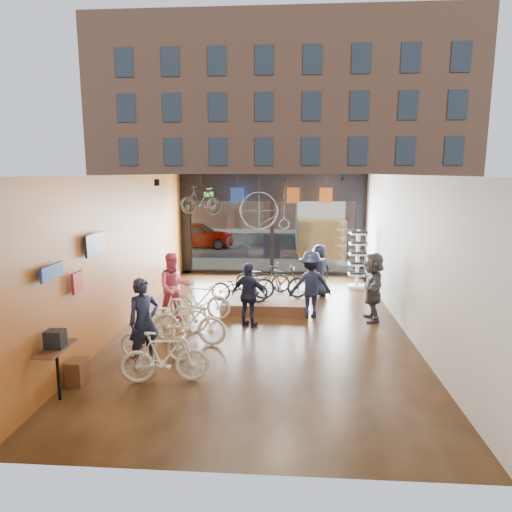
# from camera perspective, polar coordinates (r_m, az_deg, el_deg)

# --- Properties ---
(ground_plane) EXTENTS (7.00, 12.00, 0.04)m
(ground_plane) POSITION_cam_1_polar(r_m,az_deg,el_deg) (11.95, 0.94, -8.54)
(ground_plane) COLOR black
(ground_plane) RESTS_ON ground
(ceiling) EXTENTS (7.00, 12.00, 0.04)m
(ceiling) POSITION_cam_1_polar(r_m,az_deg,el_deg) (11.30, 1.00, 10.20)
(ceiling) COLOR black
(ceiling) RESTS_ON ground
(wall_left) EXTENTS (0.04, 12.00, 3.80)m
(wall_left) POSITION_cam_1_polar(r_m,az_deg,el_deg) (12.18, -15.81, 0.74)
(wall_left) COLOR #A45625
(wall_left) RESTS_ON ground
(wall_right) EXTENTS (0.04, 12.00, 3.80)m
(wall_right) POSITION_cam_1_polar(r_m,az_deg,el_deg) (11.82, 18.26, 0.33)
(wall_right) COLOR beige
(wall_right) RESTS_ON ground
(wall_back) EXTENTS (7.00, 0.04, 3.80)m
(wall_back) POSITION_cam_1_polar(r_m,az_deg,el_deg) (5.65, -2.36, -9.90)
(wall_back) COLOR beige
(wall_back) RESTS_ON ground
(storefront) EXTENTS (7.00, 0.26, 3.80)m
(storefront) POSITION_cam_1_polar(r_m,az_deg,el_deg) (17.41, 2.03, 3.94)
(storefront) COLOR black
(storefront) RESTS_ON ground
(exit_sign) EXTENTS (0.35, 0.06, 0.18)m
(exit_sign) POSITION_cam_1_polar(r_m,az_deg,el_deg) (17.45, -5.93, 7.69)
(exit_sign) COLOR #198C26
(exit_sign) RESTS_ON storefront
(street_road) EXTENTS (30.00, 18.00, 0.02)m
(street_road) POSITION_cam_1_polar(r_m,az_deg,el_deg) (26.58, 2.69, 2.03)
(street_road) COLOR black
(street_road) RESTS_ON ground
(sidewalk_near) EXTENTS (30.00, 2.40, 0.12)m
(sidewalk_near) POSITION_cam_1_polar(r_m,az_deg,el_deg) (18.88, 2.12, -1.21)
(sidewalk_near) COLOR slate
(sidewalk_near) RESTS_ON ground
(sidewalk_far) EXTENTS (30.00, 2.00, 0.12)m
(sidewalk_far) POSITION_cam_1_polar(r_m,az_deg,el_deg) (30.53, 2.87, 3.25)
(sidewalk_far) COLOR slate
(sidewalk_far) RESTS_ON ground
(opposite_building) EXTENTS (26.00, 5.00, 14.00)m
(opposite_building) POSITION_cam_1_polar(r_m,az_deg,el_deg) (32.94, 3.08, 15.87)
(opposite_building) COLOR brown
(opposite_building) RESTS_ON ground
(street_car) EXTENTS (3.98, 1.60, 1.36)m
(street_car) POSITION_cam_1_polar(r_m,az_deg,el_deg) (23.98, -7.50, 2.70)
(street_car) COLOR gray
(street_car) RESTS_ON street_road
(box_truck) EXTENTS (2.18, 6.53, 2.57)m
(box_truck) POSITION_cam_1_polar(r_m,az_deg,el_deg) (22.49, 7.88, 3.74)
(box_truck) COLOR silver
(box_truck) RESTS_ON street_road
(floor_bike_1) EXTENTS (1.69, 0.73, 0.99)m
(floor_bike_1) POSITION_cam_1_polar(r_m,az_deg,el_deg) (8.82, -11.35, -12.26)
(floor_bike_1) COLOR beige
(floor_bike_1) RESTS_ON ground_plane
(floor_bike_2) EXTENTS (1.63, 0.73, 0.83)m
(floor_bike_2) POSITION_cam_1_polar(r_m,az_deg,el_deg) (9.89, -12.47, -10.26)
(floor_bike_2) COLOR beige
(floor_bike_2) RESTS_ON ground_plane
(floor_bike_3) EXTENTS (1.80, 0.72, 1.05)m
(floor_bike_3) POSITION_cam_1_polar(r_m,az_deg,el_deg) (10.57, -8.38, -8.10)
(floor_bike_3) COLOR beige
(floor_bike_3) RESTS_ON ground_plane
(floor_bike_4) EXTENTS (1.76, 0.85, 0.89)m
(floor_bike_4) POSITION_cam_1_polar(r_m,az_deg,el_deg) (11.34, -10.31, -7.30)
(floor_bike_4) COLOR beige
(floor_bike_4) RESTS_ON ground_plane
(floor_bike_5) EXTENTS (1.73, 0.64, 1.02)m
(floor_bike_5) POSITION_cam_1_polar(r_m,az_deg,el_deg) (12.27, -7.07, -5.52)
(floor_bike_5) COLOR beige
(floor_bike_5) RESTS_ON ground_plane
(display_platform) EXTENTS (2.40, 1.80, 0.30)m
(display_platform) POSITION_cam_1_polar(r_m,az_deg,el_deg) (13.28, 1.20, -5.82)
(display_platform) COLOR #482A1B
(display_platform) RESTS_ON ground_plane
(display_bike_left) EXTENTS (1.63, 0.66, 0.84)m
(display_bike_left) POSITION_cam_1_polar(r_m,az_deg,el_deg) (12.72, -2.09, -3.89)
(display_bike_left) COLOR black
(display_bike_left) RESTS_ON display_platform
(display_bike_mid) EXTENTS (1.66, 0.78, 0.96)m
(display_bike_mid) POSITION_cam_1_polar(r_m,az_deg,el_deg) (13.00, 3.14, -3.30)
(display_bike_mid) COLOR black
(display_bike_mid) RESTS_ON display_platform
(display_bike_right) EXTENTS (1.68, 0.65, 0.87)m
(display_bike_right) POSITION_cam_1_polar(r_m,az_deg,el_deg) (13.76, 0.83, -2.73)
(display_bike_right) COLOR black
(display_bike_right) RESTS_ON display_platform
(customer_0) EXTENTS (0.78, 0.74, 1.79)m
(customer_0) POSITION_cam_1_polar(r_m,az_deg,el_deg) (9.58, -13.83, -7.95)
(customer_0) COLOR #161C33
(customer_0) RESTS_ON ground_plane
(customer_1) EXTENTS (1.09, 1.00, 1.81)m
(customer_1) POSITION_cam_1_polar(r_m,az_deg,el_deg) (12.14, -10.19, -3.86)
(customer_1) COLOR #CC4C72
(customer_1) RESTS_ON ground_plane
(customer_2) EXTENTS (1.05, 0.73, 1.65)m
(customer_2) POSITION_cam_1_polar(r_m,az_deg,el_deg) (11.48, -0.85, -4.93)
(customer_2) COLOR #161C33
(customer_2) RESTS_ON ground_plane
(customer_3) EXTENTS (1.27, 0.88, 1.80)m
(customer_3) POSITION_cam_1_polar(r_m,az_deg,el_deg) (12.32, 6.84, -3.58)
(customer_3) COLOR #161C33
(customer_3) RESTS_ON ground_plane
(customer_4) EXTENTS (0.95, 0.83, 1.65)m
(customer_4) POSITION_cam_1_polar(r_m,az_deg,el_deg) (14.46, 7.87, -1.82)
(customer_4) COLOR #161C33
(customer_4) RESTS_ON ground_plane
(customer_5) EXTENTS (0.56, 1.69, 1.82)m
(customer_5) POSITION_cam_1_polar(r_m,az_deg,el_deg) (12.37, 14.39, -3.73)
(customer_5) COLOR #3F3F44
(customer_5) RESTS_ON ground_plane
(sunglasses_rack) EXTENTS (0.64, 0.55, 1.99)m
(sunglasses_rack) POSITION_cam_1_polar(r_m,az_deg,el_deg) (15.65, 12.59, -0.39)
(sunglasses_rack) COLOR white
(sunglasses_rack) RESTS_ON ground_plane
(wall_merch) EXTENTS (0.40, 2.40, 2.60)m
(wall_merch) POSITION_cam_1_polar(r_m,az_deg,el_deg) (9.11, -22.23, -6.71)
(wall_merch) COLOR navy
(wall_merch) RESTS_ON wall_left
(penny_farthing) EXTENTS (1.68, 0.06, 1.34)m
(penny_farthing) POSITION_cam_1_polar(r_m,az_deg,el_deg) (16.02, 1.37, 5.53)
(penny_farthing) COLOR black
(penny_farthing) RESTS_ON ceiling
(hung_bike) EXTENTS (1.64, 0.89, 0.95)m
(hung_bike) POSITION_cam_1_polar(r_m,az_deg,el_deg) (15.80, -6.96, 6.94)
(hung_bike) COLOR black
(hung_bike) RESTS_ON ceiling
(jersey_left) EXTENTS (0.45, 0.03, 0.55)m
(jersey_left) POSITION_cam_1_polar(r_m,az_deg,el_deg) (16.61, -2.41, 7.60)
(jersey_left) COLOR #1E3F99
(jersey_left) RESTS_ON ceiling
(jersey_mid) EXTENTS (0.45, 0.03, 0.55)m
(jersey_mid) POSITION_cam_1_polar(r_m,az_deg,el_deg) (16.51, 4.66, 7.56)
(jersey_mid) COLOR #CC5919
(jersey_mid) RESTS_ON ceiling
(jersey_right) EXTENTS (0.45, 0.03, 0.55)m
(jersey_right) POSITION_cam_1_polar(r_m,az_deg,el_deg) (16.56, 8.74, 7.49)
(jersey_right) COLOR #CC5919
(jersey_right) RESTS_ON ceiling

